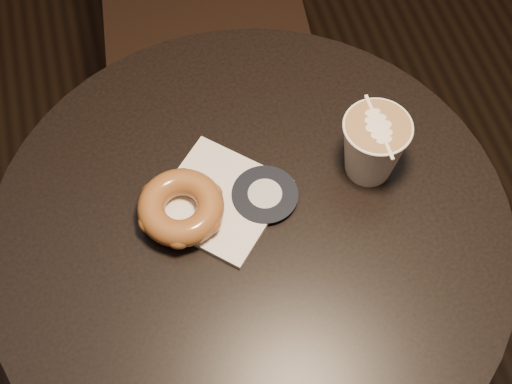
% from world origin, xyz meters
% --- Properties ---
extents(cafe_table, '(0.70, 0.70, 0.75)m').
position_xyz_m(cafe_table, '(0.00, 0.00, 0.55)').
color(cafe_table, black).
rests_on(cafe_table, ground).
extents(pastry_bag, '(0.21, 0.21, 0.01)m').
position_xyz_m(pastry_bag, '(-0.03, 0.05, 0.75)').
color(pastry_bag, silver).
rests_on(pastry_bag, cafe_table).
extents(doughnut, '(0.11, 0.11, 0.04)m').
position_xyz_m(doughnut, '(-0.08, 0.04, 0.78)').
color(doughnut, brown).
rests_on(doughnut, pastry_bag).
extents(latte_cup, '(0.09, 0.09, 0.10)m').
position_xyz_m(latte_cup, '(0.18, 0.05, 0.80)').
color(latte_cup, silver).
rests_on(latte_cup, cafe_table).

